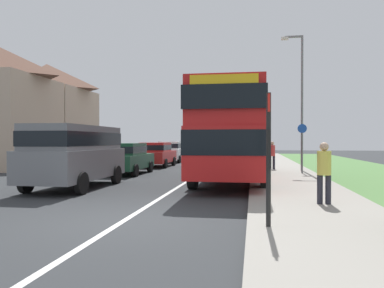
{
  "coord_description": "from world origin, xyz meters",
  "views": [
    {
      "loc": [
        2.72,
        -7.69,
        1.71
      ],
      "look_at": [
        0.75,
        4.46,
        1.6
      ],
      "focal_mm": 35.3,
      "sensor_mm": 36.0,
      "label": 1
    }
  ],
  "objects_px": {
    "parked_car_dark_green": "(126,157)",
    "street_lamp_mid": "(300,94)",
    "bus_stop_sign": "(269,150)",
    "cycle_route_sign": "(302,146)",
    "double_decker_bus": "(232,130)",
    "parked_car_red": "(156,153)",
    "parked_car_white": "(171,151)",
    "pedestrian_at_stop": "(324,170)",
    "pedestrian_walking_away": "(272,154)",
    "parked_van_grey": "(76,151)"
  },
  "relations": [
    {
      "from": "parked_car_dark_green",
      "to": "street_lamp_mid",
      "type": "relative_size",
      "value": 0.58
    },
    {
      "from": "cycle_route_sign",
      "to": "bus_stop_sign",
      "type": "bearing_deg",
      "value": -99.95
    },
    {
      "from": "parked_car_red",
      "to": "parked_car_white",
      "type": "height_order",
      "value": "parked_car_white"
    },
    {
      "from": "parked_car_dark_green",
      "to": "parked_car_red",
      "type": "relative_size",
      "value": 1.05
    },
    {
      "from": "double_decker_bus",
      "to": "pedestrian_at_stop",
      "type": "bearing_deg",
      "value": -66.26
    },
    {
      "from": "street_lamp_mid",
      "to": "parked_car_red",
      "type": "bearing_deg",
      "value": 159.8
    },
    {
      "from": "parked_van_grey",
      "to": "cycle_route_sign",
      "type": "xyz_separation_m",
      "value": [
        8.67,
        6.32,
        0.1
      ]
    },
    {
      "from": "double_decker_bus",
      "to": "parked_car_dark_green",
      "type": "xyz_separation_m",
      "value": [
        -5.53,
        2.52,
        -1.27
      ]
    },
    {
      "from": "double_decker_bus",
      "to": "parked_van_grey",
      "type": "height_order",
      "value": "double_decker_bus"
    },
    {
      "from": "parked_car_white",
      "to": "street_lamp_mid",
      "type": "distance_m",
      "value": 12.62
    },
    {
      "from": "pedestrian_at_stop",
      "to": "pedestrian_walking_away",
      "type": "height_order",
      "value": "same"
    },
    {
      "from": "parked_car_red",
      "to": "parked_car_white",
      "type": "distance_m",
      "value": 5.24
    },
    {
      "from": "parked_car_dark_green",
      "to": "parked_car_white",
      "type": "xyz_separation_m",
      "value": [
        0.03,
        10.74,
        0.03
      ]
    },
    {
      "from": "pedestrian_at_stop",
      "to": "bus_stop_sign",
      "type": "relative_size",
      "value": 0.64
    },
    {
      "from": "double_decker_bus",
      "to": "street_lamp_mid",
      "type": "xyz_separation_m",
      "value": [
        3.3,
        4.83,
        2.04
      ]
    },
    {
      "from": "double_decker_bus",
      "to": "pedestrian_walking_away",
      "type": "xyz_separation_m",
      "value": [
        1.89,
        5.65,
        -1.17
      ]
    },
    {
      "from": "parked_car_white",
      "to": "street_lamp_mid",
      "type": "relative_size",
      "value": 0.56
    },
    {
      "from": "parked_car_dark_green",
      "to": "street_lamp_mid",
      "type": "bearing_deg",
      "value": 14.69
    },
    {
      "from": "bus_stop_sign",
      "to": "street_lamp_mid",
      "type": "distance_m",
      "value": 13.92
    },
    {
      "from": "bus_stop_sign",
      "to": "cycle_route_sign",
      "type": "xyz_separation_m",
      "value": [
        2.08,
        11.89,
        -0.11
      ]
    },
    {
      "from": "parked_car_dark_green",
      "to": "bus_stop_sign",
      "type": "bearing_deg",
      "value": -59.22
    },
    {
      "from": "parked_van_grey",
      "to": "street_lamp_mid",
      "type": "bearing_deg",
      "value": 42.18
    },
    {
      "from": "pedestrian_at_stop",
      "to": "pedestrian_walking_away",
      "type": "bearing_deg",
      "value": 93.54
    },
    {
      "from": "bus_stop_sign",
      "to": "parked_car_dark_green",
      "type": "bearing_deg",
      "value": 120.78
    },
    {
      "from": "parked_van_grey",
      "to": "street_lamp_mid",
      "type": "height_order",
      "value": "street_lamp_mid"
    },
    {
      "from": "parked_car_dark_green",
      "to": "pedestrian_walking_away",
      "type": "height_order",
      "value": "pedestrian_walking_away"
    },
    {
      "from": "pedestrian_at_stop",
      "to": "parked_car_red",
      "type": "bearing_deg",
      "value": 119.78
    },
    {
      "from": "street_lamp_mid",
      "to": "pedestrian_at_stop",
      "type": "bearing_deg",
      "value": -93.66
    },
    {
      "from": "pedestrian_walking_away",
      "to": "bus_stop_sign",
      "type": "bearing_deg",
      "value": -93.05
    },
    {
      "from": "pedestrian_at_stop",
      "to": "double_decker_bus",
      "type": "bearing_deg",
      "value": 113.74
    },
    {
      "from": "parked_van_grey",
      "to": "bus_stop_sign",
      "type": "relative_size",
      "value": 1.9
    },
    {
      "from": "cycle_route_sign",
      "to": "parked_car_dark_green",
      "type": "bearing_deg",
      "value": -175.4
    },
    {
      "from": "parked_car_dark_green",
      "to": "bus_stop_sign",
      "type": "relative_size",
      "value": 1.62
    },
    {
      "from": "bus_stop_sign",
      "to": "cycle_route_sign",
      "type": "relative_size",
      "value": 1.03
    },
    {
      "from": "parked_car_red",
      "to": "parked_van_grey",
      "type": "bearing_deg",
      "value": -90.39
    },
    {
      "from": "pedestrian_at_stop",
      "to": "parked_car_white",
      "type": "bearing_deg",
      "value": 112.91
    },
    {
      "from": "bus_stop_sign",
      "to": "street_lamp_mid",
      "type": "bearing_deg",
      "value": 80.88
    },
    {
      "from": "parked_car_dark_green",
      "to": "parked_car_white",
      "type": "height_order",
      "value": "parked_car_white"
    },
    {
      "from": "parked_car_dark_green",
      "to": "pedestrian_at_stop",
      "type": "height_order",
      "value": "pedestrian_at_stop"
    },
    {
      "from": "parked_car_white",
      "to": "street_lamp_mid",
      "type": "height_order",
      "value": "street_lamp_mid"
    },
    {
      "from": "parked_van_grey",
      "to": "parked_car_red",
      "type": "distance_m",
      "value": 11.13
    },
    {
      "from": "street_lamp_mid",
      "to": "double_decker_bus",
      "type": "bearing_deg",
      "value": -124.33
    },
    {
      "from": "parked_car_dark_green",
      "to": "street_lamp_mid",
      "type": "distance_m",
      "value": 9.71
    },
    {
      "from": "pedestrian_walking_away",
      "to": "bus_stop_sign",
      "type": "xyz_separation_m",
      "value": [
        -0.76,
        -14.32,
        0.56
      ]
    },
    {
      "from": "street_lamp_mid",
      "to": "parked_van_grey",
      "type": "bearing_deg",
      "value": -137.82
    },
    {
      "from": "pedestrian_walking_away",
      "to": "parked_van_grey",
      "type": "bearing_deg",
      "value": -130.01
    },
    {
      "from": "double_decker_bus",
      "to": "bus_stop_sign",
      "type": "relative_size",
      "value": 3.74
    },
    {
      "from": "parked_van_grey",
      "to": "pedestrian_walking_away",
      "type": "relative_size",
      "value": 2.96
    },
    {
      "from": "parked_car_white",
      "to": "cycle_route_sign",
      "type": "xyz_separation_m",
      "value": [
        8.71,
        -10.04,
        0.53
      ]
    },
    {
      "from": "pedestrian_at_stop",
      "to": "street_lamp_mid",
      "type": "height_order",
      "value": "street_lamp_mid"
    }
  ]
}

